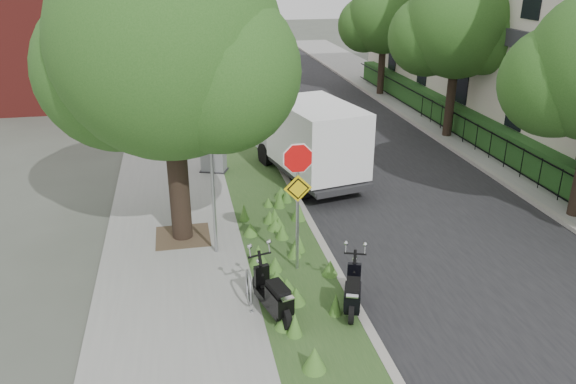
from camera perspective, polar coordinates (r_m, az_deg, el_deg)
name	(u,v)px	position (r m, az deg, el deg)	size (l,w,h in m)	color
ground	(361,279)	(13.28, 7.46, -8.80)	(120.00, 120.00, 0.00)	#4C5147
sidewalk_near	(171,154)	(21.77, -11.79, 3.85)	(3.50, 60.00, 0.12)	gray
verge	(243,149)	(21.90, -4.58, 4.37)	(2.00, 60.00, 0.12)	#2A4B20
kerb_near	(269,147)	(22.03, -1.99, 4.56)	(0.20, 60.00, 0.13)	#9E9991
road	(354,143)	(22.85, 6.73, 4.92)	(7.00, 60.00, 0.01)	black
kerb_far	(435,137)	(24.12, 14.71, 5.43)	(0.20, 60.00, 0.13)	#9E9991
footpath_far	(473,135)	(24.90, 18.26, 5.54)	(3.20, 60.00, 0.12)	gray
street_tree_main	(165,56)	(13.70, -12.40, 13.39)	(6.21, 5.54, 7.66)	black
bare_post	(212,177)	(13.37, -7.69, 1.55)	(0.08, 0.08, 4.00)	#A5A8AD
bike_hoop	(249,287)	(11.98, -4.00, -9.62)	(0.06, 0.78, 0.77)	#A5A8AD
sign_assembly	(298,182)	(12.40, 1.00, 1.07)	(0.94, 0.08, 3.22)	#A5A8AD
fence_far	(452,122)	(24.27, 16.35, 6.84)	(0.04, 24.00, 1.00)	black
hedge_far	(468,121)	(24.60, 17.81, 6.88)	(1.00, 24.00, 1.10)	#1E4318
terrace_houses	(561,32)	(25.92, 25.97, 14.39)	(7.40, 26.40, 8.20)	beige
brick_building	(62,14)	(33.26, -22.01, 16.43)	(9.40, 10.40, 8.30)	maroon
far_tree_b	(456,29)	(23.52, 16.72, 15.55)	(4.83, 4.31, 6.56)	black
far_tree_c	(383,20)	(30.84, 9.64, 16.83)	(4.37, 3.89, 5.93)	black
scooter_near	(275,300)	(11.51, -1.32, -10.91)	(0.65, 1.71, 0.83)	black
scooter_far	(353,296)	(11.75, 6.58, -10.46)	(0.70, 1.54, 0.76)	black
box_truck	(310,137)	(18.44, 2.27, 5.60)	(2.96, 5.35, 2.29)	#262628
utility_cabinet	(213,155)	(19.36, -7.59, 3.74)	(1.04, 0.87, 1.18)	#262628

